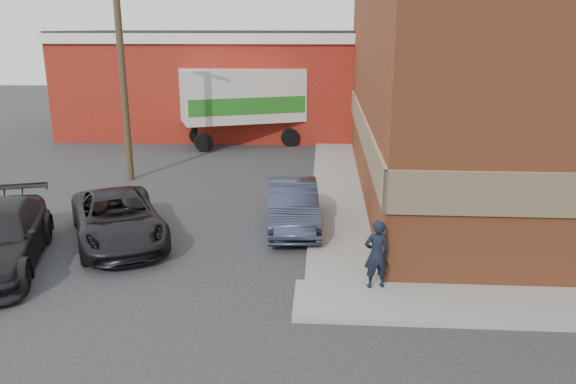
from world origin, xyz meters
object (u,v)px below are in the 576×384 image
(suv_a, at_px, (118,218))
(box_truck, at_px, (257,101))
(man, at_px, (376,254))
(sedan, at_px, (293,205))
(warehouse, at_px, (218,82))
(utility_pole, at_px, (121,56))
(brick_building, at_px, (563,59))

(suv_a, distance_m, box_truck, 14.08)
(man, relative_size, sedan, 0.38)
(warehouse, distance_m, sedan, 17.04)
(utility_pole, distance_m, box_truck, 8.77)
(utility_pole, bearing_deg, box_truck, 59.98)
(utility_pole, distance_m, sedan, 9.34)
(warehouse, distance_m, man, 21.61)
(man, distance_m, suv_a, 7.43)
(suv_a, bearing_deg, box_truck, 53.86)
(man, relative_size, suv_a, 0.33)
(sedan, bearing_deg, man, -68.24)
(sedan, distance_m, suv_a, 5.02)
(utility_pole, xyz_separation_m, sedan, (6.70, -5.09, -4.06))
(sedan, xyz_separation_m, box_truck, (-2.50, 12.36, 1.52))
(brick_building, distance_m, warehouse, 18.30)
(utility_pole, xyz_separation_m, suv_a, (1.90, -6.55, -4.07))
(utility_pole, xyz_separation_m, box_truck, (4.20, 7.26, -2.54))
(man, height_order, box_truck, box_truck)
(warehouse, xyz_separation_m, box_truck, (2.70, -3.74, -0.61))
(utility_pole, bearing_deg, brick_building, -0.02)
(warehouse, distance_m, utility_pole, 11.27)
(suv_a, bearing_deg, warehouse, 64.61)
(brick_building, distance_m, sedan, 11.33)
(suv_a, relative_size, box_truck, 0.61)
(warehouse, bearing_deg, man, -70.15)
(sedan, bearing_deg, utility_pole, 137.63)
(warehouse, xyz_separation_m, suv_a, (0.40, -17.55, -2.14))
(brick_building, height_order, box_truck, brick_building)
(sedan, height_order, suv_a, sedan)
(warehouse, relative_size, sedan, 3.92)
(sedan, bearing_deg, box_truck, 96.31)
(suv_a, xyz_separation_m, box_truck, (2.30, 13.81, 1.53))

